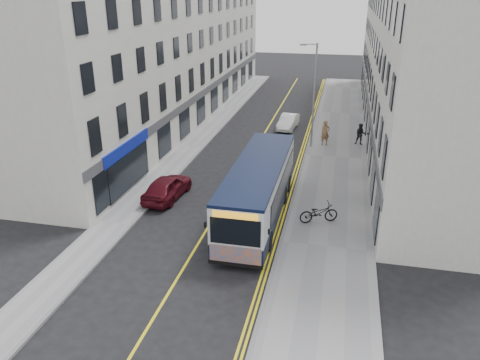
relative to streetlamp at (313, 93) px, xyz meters
The scene contains 17 objects.
ground 15.25m from the streetlamp, 106.58° to the right, with size 140.00×140.00×0.00m, color black.
pavement_east 5.20m from the streetlamp, 43.87° to the right, with size 4.50×64.00×0.12m, color gray.
pavement_west 10.33m from the streetlamp, 167.70° to the right, with size 2.00×64.00×0.12m, color gray.
kerb_east 4.76m from the streetlamp, 94.85° to the right, with size 0.18×64.00×0.13m, color slate.
kerb_west 9.45m from the streetlamp, 166.24° to the right, with size 0.18×64.00×0.13m, color slate.
road_centre_line 6.37m from the streetlamp, 154.37° to the right, with size 0.12×64.00×0.01m, color yellow.
road_dbl_yellow_inner 4.85m from the streetlamp, 107.21° to the right, with size 0.10×64.00×0.01m, color yellow.
road_dbl_yellow_outer 4.83m from the streetlamp, 101.85° to the right, with size 0.10×64.00×0.01m, color yellow.
terrace_east 10.35m from the streetlamp, 43.68° to the left, with size 6.00×46.00×13.00m, color silver.
terrace_west 15.06m from the streetlamp, 152.01° to the left, with size 6.00×46.00×13.00m, color silver.
streetlamp is the anchor object (origin of this frame).
city_bus 13.12m from the streetlamp, 98.06° to the right, with size 2.56×10.97×3.19m.
bicycle 13.39m from the streetlamp, 83.38° to the right, with size 0.73×2.10×1.10m, color black.
pedestrian_near 3.52m from the streetlamp, 30.79° to the left, with size 0.72×0.47×1.97m, color olive.
pedestrian_far 5.30m from the streetlamp, 18.98° to the left, with size 0.83×0.65×1.70m, color black.
car_white 6.69m from the streetlamp, 115.35° to the left, with size 1.33×3.80×1.25m, color white.
car_maroon 14.16m from the streetlamp, 123.59° to the right, with size 1.70×4.23×1.44m, color #510D17.
Camera 1 is at (6.42, -21.40, 11.79)m, focal length 35.00 mm.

